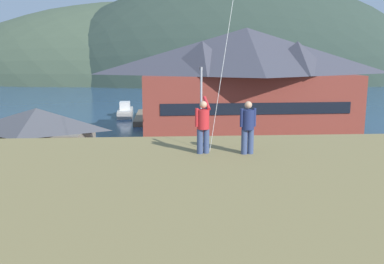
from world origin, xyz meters
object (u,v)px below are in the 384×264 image
harbor_lodge (246,80)px  person_companion (248,126)px  parking_light_pole (201,110)px  parked_car_front_row_end (78,192)px  storage_shed_near_lot (39,146)px  parked_car_mid_row_near (191,169)px  wharf_dock (148,117)px  parked_car_lone_by_shed (269,163)px  person_kite_flyer (203,125)px  moored_boat_outer_mooring (174,118)px  moored_boat_wharfside (125,112)px

harbor_lodge → person_companion: size_ratio=13.19×
parking_light_pole → parked_car_front_row_end: bearing=-130.9°
storage_shed_near_lot → harbor_lodge: bearing=43.1°
parked_car_mid_row_near → person_companion: 15.01m
wharf_dock → parked_car_mid_row_near: (4.01, -28.22, 0.71)m
parked_car_lone_by_shed → person_kite_flyer: (-6.13, -14.97, 5.39)m
moored_boat_outer_mooring → parked_car_lone_by_shed: bearing=-75.2°
storage_shed_near_lot → parked_car_front_row_end: size_ratio=1.78×
moored_boat_outer_mooring → parked_car_front_row_end: moored_boat_outer_mooring is taller
moored_boat_wharfside → moored_boat_outer_mooring: 9.29m
wharf_dock → parked_car_front_row_end: 32.61m
harbor_lodge → parked_car_mid_row_near: size_ratio=5.42×
harbor_lodge → storage_shed_near_lot: bearing=-136.9°
parked_car_mid_row_near → person_kite_flyer: bearing=-91.9°
parked_car_front_row_end → person_kite_flyer: person_kite_flyer is taller
wharf_dock → parking_light_pole: bearing=-77.8°
harbor_lodge → parked_car_mid_row_near: 18.27m
harbor_lodge → parked_car_mid_row_near: harbor_lodge is taller
moored_boat_wharfside → person_companion: bearing=-79.6°
wharf_dock → person_kite_flyer: bearing=-85.2°
harbor_lodge → moored_boat_outer_mooring: harbor_lodge is taller
moored_boat_outer_mooring → parked_car_mid_row_near: (0.61, -24.94, 0.34)m
harbor_lodge → moored_boat_wharfside: (-14.08, 15.15, -5.35)m
moored_boat_wharfside → parked_car_front_row_end: (0.66, -35.64, 0.34)m
harbor_lodge → person_kite_flyer: 30.89m
person_companion → moored_boat_wharfside: bearing=100.4°
parked_car_front_row_end → parking_light_pole: bearing=49.1°
parked_car_lone_by_shed → person_companion: 16.73m
moored_boat_wharfside → parked_car_lone_by_shed: bearing=-66.7°
moored_boat_outer_mooring → person_kite_flyer: size_ratio=3.60×
storage_shed_near_lot → moored_boat_wharfside: bearing=84.8°
harbor_lodge → moored_boat_outer_mooring: bearing=130.2°
parked_car_front_row_end → harbor_lodge: bearing=56.8°
wharf_dock → parked_car_lone_by_shed: bearing=-70.3°
harbor_lodge → parked_car_lone_by_shed: (-1.10, -15.06, -5.00)m
moored_boat_wharfside → moored_boat_outer_mooring: bearing=-43.8°
parked_car_lone_by_shed → parking_light_pole: (-4.60, 3.50, 3.40)m
moored_boat_wharfside → parked_car_mid_row_near: (7.32, -31.37, 0.34)m
storage_shed_near_lot → person_companion: size_ratio=4.33×
parked_car_lone_by_shed → wharf_dock: bearing=109.7°
storage_shed_near_lot → moored_boat_outer_mooring: (9.51, 24.53, -1.99)m
moored_boat_wharfside → parked_car_lone_by_shed: (12.98, -30.21, 0.34)m
person_kite_flyer → parked_car_front_row_end: bearing=123.0°
moored_boat_outer_mooring → parked_car_mid_row_near: moored_boat_outer_mooring is taller
parked_car_front_row_end → parked_car_mid_row_near: 7.91m
storage_shed_near_lot → person_kite_flyer: bearing=-55.8°
parked_car_front_row_end → parking_light_pole: 12.29m
harbor_lodge → parked_car_lone_by_shed: size_ratio=5.39×
person_companion → parked_car_front_row_end: bearing=128.2°
wharf_dock → moored_boat_wharfside: 4.58m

